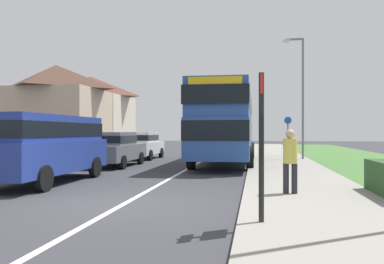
{
  "coord_description": "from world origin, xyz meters",
  "views": [
    {
      "loc": [
        2.9,
        -8.47,
        1.62
      ],
      "look_at": [
        0.57,
        6.18,
        1.6
      ],
      "focal_mm": 37.4,
      "sensor_mm": 36.0,
      "label": 1
    }
  ],
  "objects_px": {
    "parked_car_grey": "(114,147)",
    "bus_stop_sign": "(261,136)",
    "street_lamp_mid": "(301,90)",
    "cycle_route_sign": "(288,135)",
    "parked_van_blue": "(44,143)",
    "parked_car_white": "(141,144)",
    "pedestrian_at_stop": "(290,158)",
    "double_decker_bus": "(225,121)"
  },
  "relations": [
    {
      "from": "cycle_route_sign",
      "to": "street_lamp_mid",
      "type": "height_order",
      "value": "street_lamp_mid"
    },
    {
      "from": "cycle_route_sign",
      "to": "street_lamp_mid",
      "type": "relative_size",
      "value": 0.37
    },
    {
      "from": "parked_car_grey",
      "to": "parked_car_white",
      "type": "relative_size",
      "value": 1.02
    },
    {
      "from": "parked_van_blue",
      "to": "pedestrian_at_stop",
      "type": "relative_size",
      "value": 3.34
    },
    {
      "from": "double_decker_bus",
      "to": "cycle_route_sign",
      "type": "xyz_separation_m",
      "value": [
        3.44,
        5.49,
        -0.71
      ]
    },
    {
      "from": "parked_van_blue",
      "to": "parked_car_grey",
      "type": "relative_size",
      "value": 1.29
    },
    {
      "from": "double_decker_bus",
      "to": "parked_car_grey",
      "type": "height_order",
      "value": "double_decker_bus"
    },
    {
      "from": "parked_van_blue",
      "to": "double_decker_bus",
      "type": "bearing_deg",
      "value": 57.72
    },
    {
      "from": "bus_stop_sign",
      "to": "cycle_route_sign",
      "type": "bearing_deg",
      "value": 84.22
    },
    {
      "from": "parked_car_grey",
      "to": "cycle_route_sign",
      "type": "distance_m",
      "value": 11.32
    },
    {
      "from": "pedestrian_at_stop",
      "to": "parked_car_white",
      "type": "bearing_deg",
      "value": 120.15
    },
    {
      "from": "parked_van_blue",
      "to": "street_lamp_mid",
      "type": "bearing_deg",
      "value": 50.45
    },
    {
      "from": "street_lamp_mid",
      "to": "parked_car_grey",
      "type": "bearing_deg",
      "value": -151.23
    },
    {
      "from": "parked_car_grey",
      "to": "bus_stop_sign",
      "type": "height_order",
      "value": "bus_stop_sign"
    },
    {
      "from": "parked_car_white",
      "to": "double_decker_bus",
      "type": "bearing_deg",
      "value": -30.7
    },
    {
      "from": "double_decker_bus",
      "to": "pedestrian_at_stop",
      "type": "relative_size",
      "value": 6.14
    },
    {
      "from": "double_decker_bus",
      "to": "bus_stop_sign",
      "type": "xyz_separation_m",
      "value": [
        1.57,
        -12.96,
        -0.6
      ]
    },
    {
      "from": "parked_car_white",
      "to": "bus_stop_sign",
      "type": "xyz_separation_m",
      "value": [
        6.74,
        -16.03,
        0.67
      ]
    },
    {
      "from": "pedestrian_at_stop",
      "to": "street_lamp_mid",
      "type": "bearing_deg",
      "value": 82.7
    },
    {
      "from": "bus_stop_sign",
      "to": "street_lamp_mid",
      "type": "bearing_deg",
      "value": 81.54
    },
    {
      "from": "double_decker_bus",
      "to": "parked_car_grey",
      "type": "distance_m",
      "value": 5.54
    },
    {
      "from": "double_decker_bus",
      "to": "parked_van_blue",
      "type": "relative_size",
      "value": 1.84
    },
    {
      "from": "street_lamp_mid",
      "to": "parked_van_blue",
      "type": "bearing_deg",
      "value": -129.55
    },
    {
      "from": "double_decker_bus",
      "to": "parked_car_white",
      "type": "relative_size",
      "value": 2.41
    },
    {
      "from": "parked_car_white",
      "to": "pedestrian_at_stop",
      "type": "bearing_deg",
      "value": -59.85
    },
    {
      "from": "double_decker_bus",
      "to": "pedestrian_at_stop",
      "type": "xyz_separation_m",
      "value": [
        2.3,
        -9.79,
        -1.17
      ]
    },
    {
      "from": "double_decker_bus",
      "to": "cycle_route_sign",
      "type": "relative_size",
      "value": 4.07
    },
    {
      "from": "parked_car_white",
      "to": "cycle_route_sign",
      "type": "bearing_deg",
      "value": 15.75
    },
    {
      "from": "bus_stop_sign",
      "to": "parked_car_white",
      "type": "bearing_deg",
      "value": 112.81
    },
    {
      "from": "parked_car_grey",
      "to": "street_lamp_mid",
      "type": "relative_size",
      "value": 0.64
    },
    {
      "from": "double_decker_bus",
      "to": "bus_stop_sign",
      "type": "height_order",
      "value": "double_decker_bus"
    },
    {
      "from": "parked_car_white",
      "to": "parked_car_grey",
      "type": "bearing_deg",
      "value": -88.08
    },
    {
      "from": "parked_car_white",
      "to": "bus_stop_sign",
      "type": "height_order",
      "value": "bus_stop_sign"
    },
    {
      "from": "parked_car_grey",
      "to": "bus_stop_sign",
      "type": "xyz_separation_m",
      "value": [
        6.57,
        -10.93,
        0.66
      ]
    },
    {
      "from": "pedestrian_at_stop",
      "to": "street_lamp_mid",
      "type": "relative_size",
      "value": 0.25
    },
    {
      "from": "street_lamp_mid",
      "to": "bus_stop_sign",
      "type": "bearing_deg",
      "value": -98.46
    },
    {
      "from": "double_decker_bus",
      "to": "bus_stop_sign",
      "type": "bearing_deg",
      "value": -83.08
    },
    {
      "from": "parked_van_blue",
      "to": "parked_car_white",
      "type": "xyz_separation_m",
      "value": [
        -0.09,
        11.11,
        -0.4
      ]
    },
    {
      "from": "parked_van_blue",
      "to": "cycle_route_sign",
      "type": "relative_size",
      "value": 2.21
    },
    {
      "from": "parked_van_blue",
      "to": "parked_car_white",
      "type": "bearing_deg",
      "value": 90.45
    },
    {
      "from": "pedestrian_at_stop",
      "to": "cycle_route_sign",
      "type": "distance_m",
      "value": 15.34
    },
    {
      "from": "pedestrian_at_stop",
      "to": "double_decker_bus",
      "type": "bearing_deg",
      "value": 103.24
    }
  ]
}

